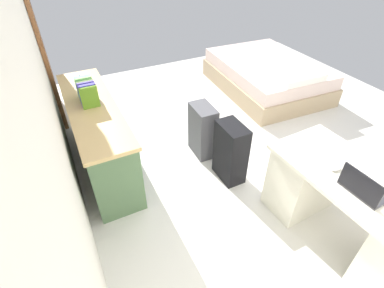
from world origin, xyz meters
The scene contains 12 objects.
ground_plane centered at (0.00, 0.00, 0.00)m, with size 5.85×5.85×0.00m, color silver.
wall_back centered at (0.00, 2.04, 1.36)m, with size 4.85×0.10×2.71m, color white.
door_wooden centered at (1.88, 1.96, 1.02)m, with size 0.88×0.05×2.04m, color brown.
desk centered at (-1.46, 0.04, 0.38)m, with size 1.47×0.72×0.72m.
credenza centered at (0.51, 1.65, 0.39)m, with size 1.80×0.48×0.79m.
bed centered at (1.18, -1.20, 0.24)m, with size 1.98×1.50×0.58m.
suitcase_black centered at (-0.33, 0.46, 0.34)m, with size 0.36×0.22×0.67m, color black.
suitcase_spare_grey centered at (0.18, 0.53, 0.32)m, with size 0.36×0.22×0.63m, color #4C4C51.
laptop centered at (-1.52, 0.14, 0.77)m, with size 0.32×0.23×0.21m.
computer_mouse centered at (-1.26, 0.11, 0.74)m, with size 0.06×0.10×0.03m, color white.
book_row centered at (0.59, 1.66, 0.90)m, with size 0.31×0.17×0.24m.
figurine_small centered at (1.05, 1.66, 0.84)m, with size 0.08×0.08×0.11m, color #4C7FBF.
Camera 1 is at (-2.28, 1.89, 2.31)m, focal length 27.34 mm.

